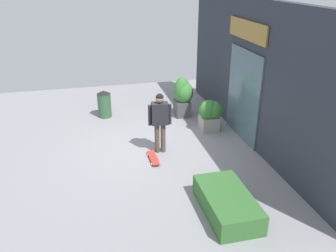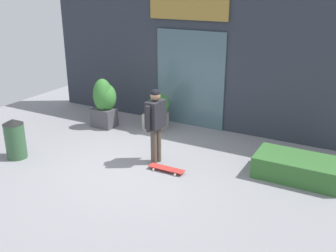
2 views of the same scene
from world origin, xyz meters
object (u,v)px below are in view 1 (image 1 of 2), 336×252
Objects in this scene: planter_box_left at (183,95)px; skateboard at (153,158)px; trash_bin at (104,104)px; planter_box_right at (211,113)px; skateboarder at (160,117)px.

skateboard is at bearing -29.76° from planter_box_left.
skateboard is 3.41m from trash_bin.
skateboarder is at bearing -61.62° from planter_box_right.
skateboard is at bearing -28.43° from skateboarder.
planter_box_left reaches higher than planter_box_right.
planter_box_left reaches higher than trash_bin.
skateboarder is 1.82× the size of trash_bin.
skateboarder reaches higher than trash_bin.
planter_box_left is (-2.31, 1.28, -0.28)m from skateboarder.
skateboarder reaches higher than planter_box_left.
skateboarder is 1.24× the size of planter_box_left.
trash_bin is at bearing -163.78° from skateboard.
skateboard is at bearing -56.29° from planter_box_right.
skateboarder is 1.05m from skateboard.
skateboarder is at bearing 145.71° from skateboard.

